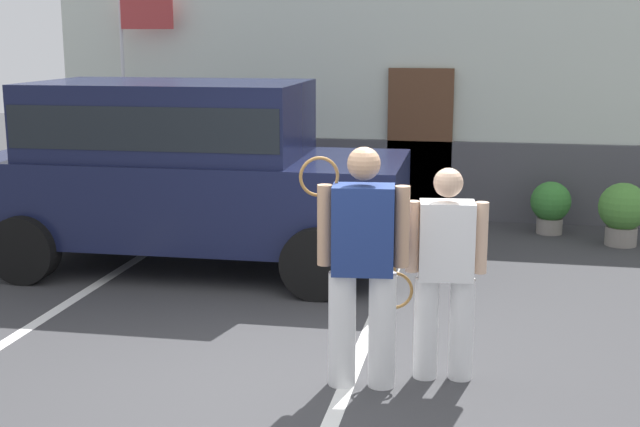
% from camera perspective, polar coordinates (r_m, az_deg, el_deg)
% --- Properties ---
extents(ground_plane, '(40.00, 40.00, 0.00)m').
position_cam_1_polar(ground_plane, '(6.39, -1.56, -11.48)').
color(ground_plane, '#38383A').
extents(parking_stripe_0, '(0.12, 4.40, 0.01)m').
position_cam_1_polar(parking_stripe_0, '(8.60, -16.56, -5.75)').
color(parking_stripe_0, silver).
rests_on(parking_stripe_0, ground_plane).
extents(parking_stripe_1, '(0.12, 4.40, 0.01)m').
position_cam_1_polar(parking_stripe_1, '(7.71, 3.56, -7.31)').
color(parking_stripe_1, silver).
rests_on(parking_stripe_1, ground_plane).
extents(house_frontage, '(9.88, 0.40, 3.24)m').
position_cam_1_polar(house_frontage, '(12.09, 5.02, 7.03)').
color(house_frontage, silver).
rests_on(house_frontage, ground_plane).
extents(parked_suv, '(4.63, 2.23, 2.05)m').
position_cam_1_polar(parked_suv, '(9.43, -9.11, 3.26)').
color(parked_suv, '#141938').
rests_on(parked_suv, ground_plane).
extents(tennis_player_man, '(0.79, 0.32, 1.78)m').
position_cam_1_polar(tennis_player_man, '(6.10, 2.86, -3.41)').
color(tennis_player_man, white).
rests_on(tennis_player_man, ground_plane).
extents(tennis_player_woman, '(0.86, 0.29, 1.60)m').
position_cam_1_polar(tennis_player_woman, '(6.32, 8.40, -3.91)').
color(tennis_player_woman, white).
rests_on(tennis_player_woman, ground_plane).
extents(potted_plant_by_porch, '(0.52, 0.52, 0.68)m').
position_cam_1_polar(potted_plant_by_porch, '(11.40, 15.27, 0.57)').
color(potted_plant_by_porch, gray).
rests_on(potted_plant_by_porch, ground_plane).
extents(potted_plant_secondary, '(0.59, 0.59, 0.78)m').
position_cam_1_polar(potted_plant_secondary, '(11.01, 19.72, 0.17)').
color(potted_plant_secondary, gray).
rests_on(potted_plant_secondary, ground_plane).
extents(flag_pole, '(0.80, 0.12, 3.13)m').
position_cam_1_polar(flag_pole, '(12.59, -12.37, 9.92)').
color(flag_pole, silver).
rests_on(flag_pole, ground_plane).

